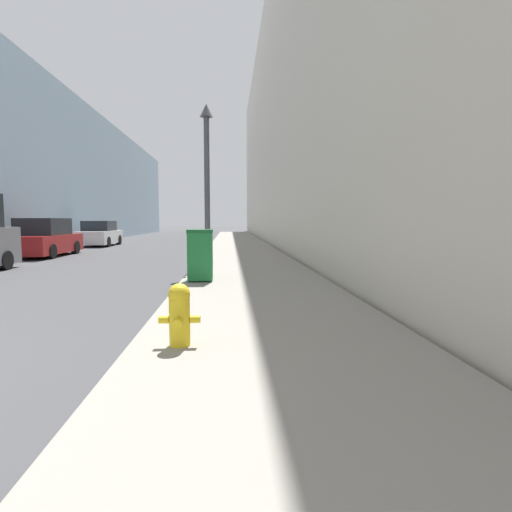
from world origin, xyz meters
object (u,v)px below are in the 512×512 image
object	(u,v)px
fire_hydrant	(179,313)
trash_bin	(200,255)
parked_sedan_near	(44,239)
parked_sedan_far	(100,234)
lamppost	(207,179)

from	to	relation	value
fire_hydrant	trash_bin	size ratio (longest dim) A/B	0.59
fire_hydrant	parked_sedan_near	bearing A→B (deg)	119.14
parked_sedan_near	fire_hydrant	bearing A→B (deg)	-60.86
parked_sedan_near	parked_sedan_far	bearing A→B (deg)	89.18
fire_hydrant	parked_sedan_near	xyz separation A→B (m)	(-7.84, 14.06, 0.24)
lamppost	parked_sedan_far	world-z (taller)	lamppost
trash_bin	lamppost	bearing A→B (deg)	89.73
trash_bin	parked_sedan_far	world-z (taller)	parked_sedan_far
fire_hydrant	parked_sedan_far	bearing A→B (deg)	109.78
trash_bin	parked_sedan_far	bearing A→B (deg)	114.87
lamppost	parked_sedan_near	size ratio (longest dim) A/B	1.15
trash_bin	parked_sedan_far	xyz separation A→B (m)	(-7.61, 16.41, -0.07)
lamppost	parked_sedan_near	bearing A→B (deg)	142.63
lamppost	parked_sedan_far	xyz separation A→B (m)	(-7.62, 13.34, -2.20)
trash_bin	parked_sedan_far	size ratio (longest dim) A/B	0.31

